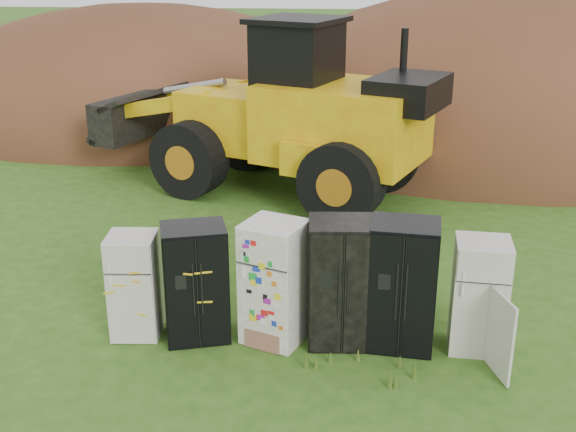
% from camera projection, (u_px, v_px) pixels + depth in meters
% --- Properties ---
extents(ground, '(120.00, 120.00, 0.00)m').
position_uv_depth(ground, '(310.00, 339.00, 10.50)').
color(ground, '#2F5316').
rests_on(ground, ground).
extents(fridge_leftmost, '(0.73, 0.70, 1.55)m').
position_uv_depth(fridge_leftmost, '(135.00, 285.00, 10.41)').
color(fridge_leftmost, silver).
rests_on(fridge_leftmost, ground).
extents(fridge_black_side, '(1.06, 0.93, 1.72)m').
position_uv_depth(fridge_black_side, '(196.00, 283.00, 10.30)').
color(fridge_black_side, black).
rests_on(fridge_black_side, ground).
extents(fridge_sticker, '(1.03, 0.99, 1.81)m').
position_uv_depth(fridge_sticker, '(275.00, 282.00, 10.22)').
color(fridge_sticker, white).
rests_on(fridge_sticker, ground).
extents(fridge_dark_mid, '(0.99, 0.83, 1.84)m').
position_uv_depth(fridge_dark_mid, '(342.00, 282.00, 10.17)').
color(fridge_dark_mid, black).
rests_on(fridge_dark_mid, ground).
extents(fridge_black_right, '(1.01, 0.88, 1.86)m').
position_uv_depth(fridge_black_right, '(402.00, 285.00, 10.07)').
color(fridge_black_right, black).
rests_on(fridge_black_right, ground).
extents(fridge_open_door, '(0.80, 0.74, 1.64)m').
position_uv_depth(fridge_open_door, '(479.00, 295.00, 10.02)').
color(fridge_open_door, silver).
rests_on(fridge_open_door, ground).
extents(wheel_loader, '(8.83, 6.26, 3.96)m').
position_uv_depth(wheel_loader, '(259.00, 105.00, 16.48)').
color(wheel_loader, yellow).
rests_on(wheel_loader, ground).
extents(dirt_mound_right, '(16.08, 11.79, 8.75)m').
position_uv_depth(dirt_mound_right, '(499.00, 140.00, 21.35)').
color(dirt_mound_right, '#4F2C19').
rests_on(dirt_mound_right, ground).
extents(dirt_mound_left, '(15.74, 11.81, 7.38)m').
position_uv_depth(dirt_mound_left, '(148.00, 117.00, 24.28)').
color(dirt_mound_left, '#4F2C19').
rests_on(dirt_mound_left, ground).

